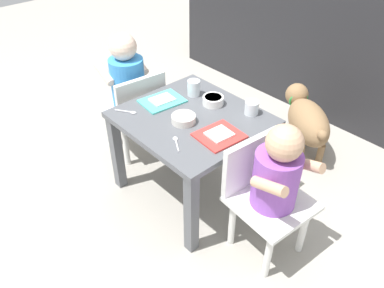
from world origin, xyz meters
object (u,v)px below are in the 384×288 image
at_px(dining_table, 192,130).
at_px(cereal_bowl_left_side, 184,119).
at_px(seated_child_left, 129,85).
at_px(food_tray_left, 162,101).
at_px(veggie_bowl_far, 213,100).
at_px(seated_child_right, 274,177).
at_px(spoon_by_right_tray, 128,112).
at_px(water_cup_left, 252,109).
at_px(spoon_by_left_tray, 176,142).
at_px(water_cup_right, 194,89).
at_px(food_tray_right, 219,135).
at_px(dog, 306,119).

xyz_separation_m(dining_table, cereal_bowl_left_side, (0.01, -0.06, 0.09)).
xyz_separation_m(dining_table, seated_child_left, (-0.45, -0.02, 0.05)).
height_order(food_tray_left, veggie_bowl_far, veggie_bowl_far).
xyz_separation_m(dining_table, seated_child_right, (0.45, -0.01, 0.03)).
relative_size(seated_child_left, spoon_by_right_tray, 7.32).
relative_size(dining_table, water_cup_left, 9.62).
bearing_deg(seated_child_right, spoon_by_right_tray, -165.09).
distance_m(food_tray_left, spoon_by_left_tray, 0.32).
height_order(water_cup_left, veggie_bowl_far, water_cup_left).
bearing_deg(water_cup_right, spoon_by_right_tray, -104.21).
xyz_separation_m(cereal_bowl_left_side, spoon_by_right_tray, (-0.22, -0.13, -0.01)).
bearing_deg(veggie_bowl_far, spoon_by_left_tray, -70.28).
xyz_separation_m(veggie_bowl_far, spoon_by_left_tray, (0.11, -0.31, -0.02)).
relative_size(veggie_bowl_far, cereal_bowl_left_side, 0.93).
bearing_deg(seated_child_left, food_tray_right, -0.27).
xyz_separation_m(seated_child_left, water_cup_right, (0.32, 0.15, 0.05)).
distance_m(seated_child_right, veggie_bowl_far, 0.49).
bearing_deg(dog, food_tray_left, -116.86).
height_order(dining_table, water_cup_left, water_cup_left).
relative_size(dining_table, seated_child_left, 0.88).
xyz_separation_m(food_tray_right, cereal_bowl_left_side, (-0.17, -0.04, 0.01)).
bearing_deg(water_cup_left, dining_table, -126.95).
height_order(water_cup_right, veggie_bowl_far, water_cup_right).
relative_size(water_cup_left, water_cup_right, 0.83).
distance_m(water_cup_left, spoon_by_right_tray, 0.53).
height_order(seated_child_left, spoon_by_right_tray, seated_child_left).
height_order(seated_child_right, water_cup_left, seated_child_right).
bearing_deg(seated_child_left, water_cup_right, 24.42).
bearing_deg(dog, water_cup_right, -119.01).
height_order(seated_child_right, spoon_by_right_tray, seated_child_right).
distance_m(seated_child_left, spoon_by_right_tray, 0.29).
distance_m(seated_child_left, veggie_bowl_far, 0.47).
height_order(food_tray_right, spoon_by_left_tray, food_tray_right).
height_order(food_tray_left, food_tray_right, same).
relative_size(seated_child_right, spoon_by_right_tray, 6.80).
bearing_deg(spoon_by_left_tray, veggie_bowl_far, 109.72).
bearing_deg(dog, spoon_by_right_tray, -113.92).
height_order(water_cup_left, cereal_bowl_left_side, water_cup_left).
relative_size(seated_child_left, water_cup_left, 10.88).
relative_size(dining_table, spoon_by_right_tray, 6.47).
distance_m(dining_table, food_tray_right, 0.20).
bearing_deg(veggie_bowl_far, seated_child_right, -17.46).
relative_size(dog, food_tray_left, 2.17).
bearing_deg(food_tray_right, dog, 91.17).
distance_m(dog, water_cup_right, 0.67).
distance_m(food_tray_right, water_cup_right, 0.35).
height_order(seated_child_right, food_tray_right, seated_child_right).
bearing_deg(spoon_by_left_tray, dining_table, 119.98).
xyz_separation_m(water_cup_left, spoon_by_left_tray, (-0.05, -0.38, -0.02)).
bearing_deg(water_cup_left, veggie_bowl_far, -157.90).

